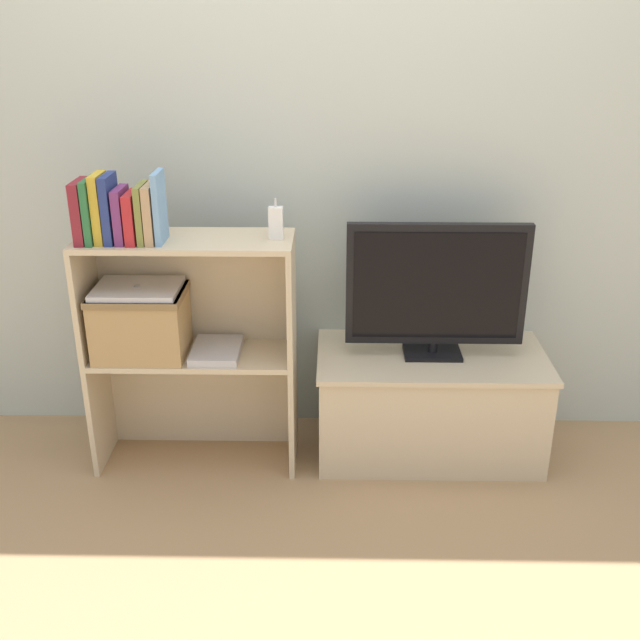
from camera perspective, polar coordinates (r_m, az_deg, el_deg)
ground_plane at (r=2.93m, az=-0.05°, el=-12.06°), size 16.00×16.00×0.00m
wall_back at (r=2.92m, az=0.13°, el=13.48°), size 10.00×0.05×2.40m
tv_stand at (r=3.03m, az=8.30°, el=-6.26°), size 0.89×0.47×0.43m
tv at (r=2.82m, az=8.86°, el=2.46°), size 0.68×0.14×0.52m
bookshelf_lower_tier at (r=2.99m, az=-9.26°, el=-5.03°), size 0.77×0.29×0.47m
bookshelf_upper_tier at (r=2.81m, az=-9.85°, el=3.22°), size 0.77×0.29×0.45m
book_maroon at (r=2.73m, az=-17.69°, el=7.89°), size 0.03×0.15×0.21m
book_forest at (r=2.72m, az=-17.02°, el=7.99°), size 0.02×0.15×0.22m
book_mustard at (r=2.70m, az=-16.42°, el=8.18°), size 0.03×0.13×0.24m
book_navy at (r=2.70m, az=-15.71°, el=8.17°), size 0.03×0.14×0.23m
book_plum at (r=2.69m, az=-14.88°, el=7.74°), size 0.03×0.14×0.19m
book_crimson at (r=2.68m, az=-14.07°, el=7.60°), size 0.03×0.15×0.17m
book_olive at (r=2.67m, az=-13.35°, el=7.92°), size 0.02×0.14×0.20m
book_tan at (r=2.66m, az=-12.73°, el=7.93°), size 0.03×0.14×0.20m
book_skyblue at (r=2.65m, az=-12.12°, el=8.40°), size 0.02×0.13×0.25m
baby_monitor at (r=2.65m, az=-3.38°, el=7.40°), size 0.05×0.04×0.14m
storage_basket_left at (r=2.84m, az=-13.51°, el=-0.02°), size 0.34×0.26×0.25m
laptop at (r=2.79m, az=-13.75°, el=2.34°), size 0.31×0.24×0.02m
magazine_stack at (r=2.83m, az=-7.90°, el=-2.33°), size 0.18×0.23×0.03m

